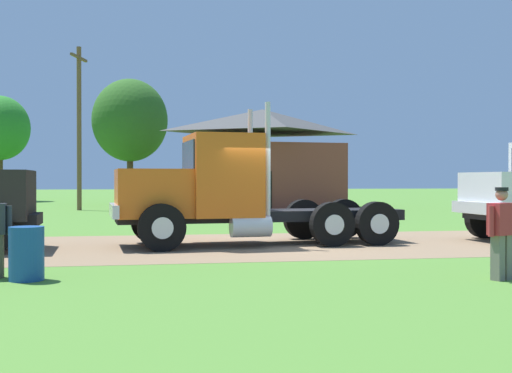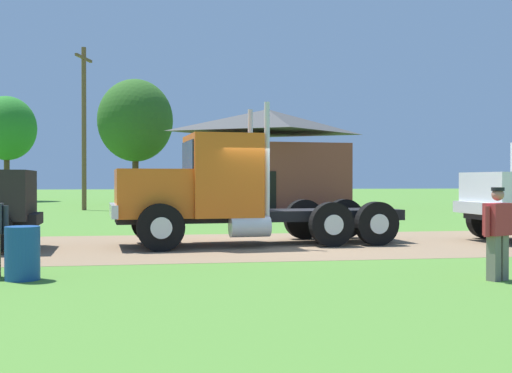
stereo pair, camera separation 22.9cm
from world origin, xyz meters
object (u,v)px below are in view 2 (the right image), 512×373
(visitor_standing_near, at_px, (498,230))
(truck_foreground_white, at_px, (220,193))
(steel_barrel, at_px, (22,253))
(utility_pole_near, at_px, (84,124))
(shed_building, at_px, (267,160))

(visitor_standing_near, bearing_deg, truck_foreground_white, 121.68)
(steel_barrel, xyz_separation_m, utility_pole_near, (-1.71, 25.63, 4.38))
(steel_barrel, bearing_deg, visitor_standing_near, -9.39)
(truck_foreground_white, bearing_deg, utility_pole_near, 105.45)
(visitor_standing_near, relative_size, utility_pole_near, 0.17)
(truck_foreground_white, bearing_deg, visitor_standing_near, -58.32)
(visitor_standing_near, distance_m, utility_pole_near, 28.92)
(visitor_standing_near, height_order, utility_pole_near, utility_pole_near)
(visitor_standing_near, distance_m, steel_barrel, 8.10)
(truck_foreground_white, xyz_separation_m, utility_pole_near, (-5.63, 20.38, 3.48))
(truck_foreground_white, height_order, shed_building, shed_building)
(steel_barrel, distance_m, shed_building, 29.21)
(steel_barrel, height_order, shed_building, shed_building)
(truck_foreground_white, relative_size, steel_barrel, 8.59)
(shed_building, bearing_deg, truck_foreground_white, -103.09)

